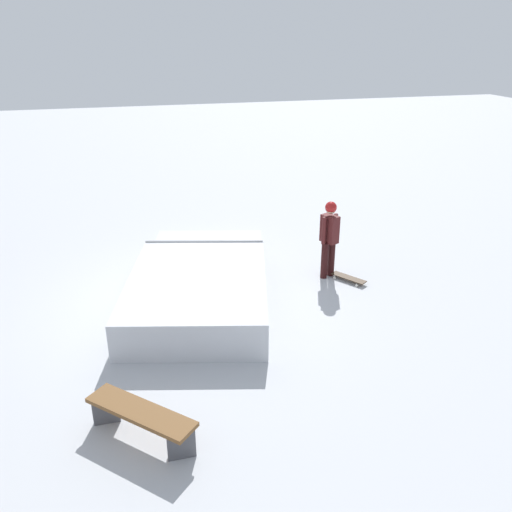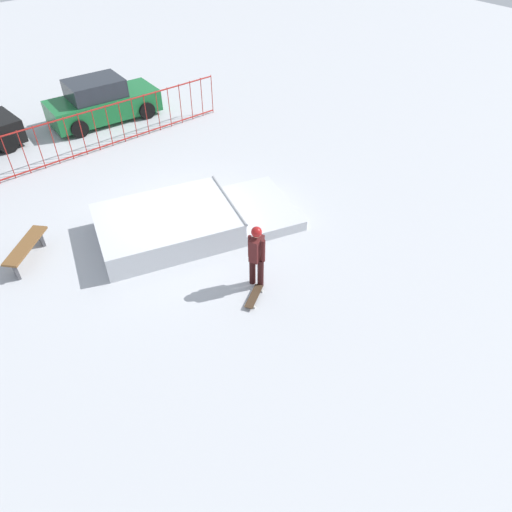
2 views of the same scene
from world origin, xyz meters
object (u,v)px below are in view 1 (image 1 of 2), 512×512
at_px(skate_ramp, 200,284).
at_px(skater, 329,234).
at_px(skateboard, 349,278).
at_px(park_bench, 141,417).

bearing_deg(skate_ramp, skater, -69.99).
height_order(skate_ramp, skateboard, skate_ramp).
bearing_deg(skateboard, park_bench, 95.19).
relative_size(skate_ramp, park_bench, 4.15).
distance_m(skate_ramp, skater, 2.98).
bearing_deg(skater, skate_ramp, 71.54).
xyz_separation_m(skate_ramp, skateboard, (-0.05, -3.24, -0.24)).
xyz_separation_m(skater, skateboard, (-0.35, -0.36, -0.93)).
bearing_deg(skateboard, skate_ramp, 55.49).
height_order(skate_ramp, park_bench, skate_ramp).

